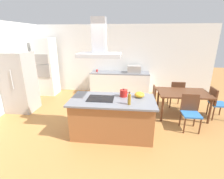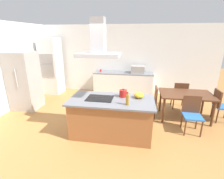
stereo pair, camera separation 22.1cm
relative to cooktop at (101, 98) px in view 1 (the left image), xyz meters
name	(u,v)px [view 1 (the left image)]	position (x,y,z in m)	size (l,w,h in m)	color
ground	(117,108)	(0.27, 1.50, -0.91)	(16.00, 16.00, 0.00)	#AD753D
wall_back	(121,60)	(0.27, 3.25, 0.44)	(7.20, 0.10, 2.70)	white
wall_left	(1,68)	(-3.18, 1.00, 0.44)	(0.10, 8.80, 2.70)	white
kitchen_island	(112,117)	(0.27, 0.00, -0.45)	(1.93, 0.98, 0.90)	#995B33
cooktop	(101,98)	(0.00, 0.00, 0.00)	(0.60, 0.44, 0.01)	black
tea_kettle	(124,93)	(0.52, 0.20, 0.08)	(0.23, 0.18, 0.19)	#B21E19
olive_oil_bottle	(129,99)	(0.65, -0.26, 0.11)	(0.07, 0.07, 0.28)	olive
mixing_bowl	(139,95)	(0.89, 0.19, 0.06)	(0.23, 0.23, 0.13)	gold
back_counter	(120,83)	(0.26, 2.88, -0.46)	(2.29, 0.62, 0.90)	white
countertop_microwave	(134,69)	(0.81, 2.88, 0.13)	(0.50, 0.38, 0.28)	#9E9993
coffee_mug_red	(97,71)	(-0.66, 2.91, 0.04)	(0.08, 0.08, 0.09)	red
wall_oven_stack	(46,67)	(-2.63, 2.65, 0.20)	(0.70, 0.66, 2.20)	white
refrigerator	(20,82)	(-2.71, 1.06, 0.00)	(0.80, 0.73, 1.82)	#9E9993
dining_table	(183,95)	(2.19, 1.13, -0.24)	(1.40, 0.90, 0.75)	#59331E
chair_at_right_end	(216,101)	(3.10, 1.13, -0.40)	(0.42, 0.42, 0.89)	#2D6BB7
chair_at_left_end	(150,99)	(1.27, 1.13, -0.40)	(0.42, 0.42, 0.89)	#2D6BB7
chair_facing_island	(190,110)	(2.19, 0.47, -0.40)	(0.42, 0.42, 0.89)	#2D6BB7
chair_facing_back_wall	(176,92)	(2.19, 1.80, -0.40)	(0.42, 0.42, 0.89)	#2D6BB7
range_hood	(99,45)	(0.00, 0.00, 1.20)	(0.90, 0.55, 0.78)	#ADADB2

